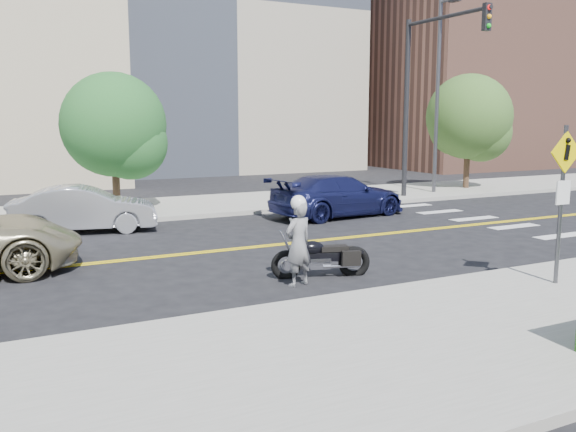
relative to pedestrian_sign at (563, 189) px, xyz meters
The scene contains 14 objects.
ground_plane 7.83m from the pedestrian_sign, 123.64° to the left, with size 120.00×120.00×0.00m, color black.
sidewalk_near 4.75m from the pedestrian_sign, 164.21° to the right, with size 60.00×5.00×0.15m, color #9E9B91.
sidewalk_far 14.56m from the pedestrian_sign, 106.91° to the left, with size 60.00×5.00×0.15m, color #9E9B91.
building_mid 33.51m from the pedestrian_sign, 83.29° to the left, with size 18.00×14.00×20.00m, color #A39984.
building_right 34.41m from the pedestrian_sign, 50.36° to the left, with size 14.00×12.00×12.00m, color #8C5947.
lamp_post 15.16m from the pedestrian_sign, 58.67° to the left, with size 0.16×0.16×8.00m, color #4C4C51.
traffic_light 13.06m from the pedestrian_sign, 63.01° to the left, with size 0.28×4.50×7.00m.
pedestrian_sign is the anchor object (origin of this frame).
motorcyclist 5.06m from the pedestrian_sign, 149.11° to the left, with size 0.70×0.54×1.81m.
motorcycle 4.76m from the pedestrian_sign, 139.95° to the left, with size 2.03×0.62×1.23m, color black, non-canonical shape.
parked_car_silver 12.75m from the pedestrian_sign, 124.04° to the left, with size 1.43×4.11×1.35m, color #AAACB2.
parked_car_blue 9.81m from the pedestrian_sign, 84.00° to the left, with size 2.00×4.91×1.42m, color #1A1E4F.
tree_far_a 14.72m from the pedestrian_sign, 112.28° to the left, with size 3.55×3.55×4.85m.
tree_far_b 16.91m from the pedestrian_sign, 52.81° to the left, with size 3.83×3.83×5.30m.
Camera 1 is at (-5.49, -14.11, 3.25)m, focal length 38.00 mm.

